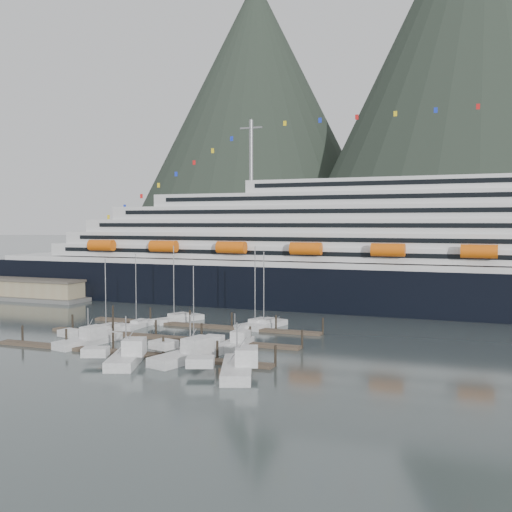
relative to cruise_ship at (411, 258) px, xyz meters
The scene contains 18 objects.
ground 63.76m from the cruise_ship, 118.66° to the right, with size 1600.00×1600.00×0.00m, color #414C4B.
mountains 555.11m from the cruise_ship, 87.59° to the left, with size 870.00×440.00×420.00m.
cruise_ship is the anchor object (origin of this frame).
warehouse 103.31m from the cruise_ship, behind, with size 46.00×20.00×5.80m.
dock_near 74.63m from the cruise_ship, 118.31° to the right, with size 48.18×2.28×3.20m.
dock_mid 63.65m from the cruise_ship, 123.96° to the right, with size 48.18×2.28×3.20m.
dock_far 53.59m from the cruise_ship, 131.95° to the right, with size 48.18×2.28×3.20m.
sailboat_a 70.52m from the cruise_ship, 133.94° to the right, with size 4.34×9.71×14.07m.
sailboat_b 64.43m from the cruise_ship, 136.86° to the right, with size 2.68×9.34×14.64m.
sailboat_d 63.67m from the cruise_ship, 115.89° to the right, with size 3.55×10.23×13.67m.
sailboat_e 55.98m from the cruise_ship, 140.34° to the right, with size 7.35×11.50×16.13m.
sailboat_f 43.36m from the cruise_ship, 123.24° to the right, with size 5.53×10.75×15.28m.
sailboat_g 44.26m from the cruise_ship, 125.09° to the right, with size 6.50×11.65×16.26m.
trawler_a 76.54m from the cruise_ship, 126.55° to the right, with size 9.31×12.66×6.70m.
trawler_b 77.64m from the cruise_ship, 114.39° to the right, with size 10.13×12.24×7.59m.
trawler_c 69.80m from the cruise_ship, 110.60° to the right, with size 10.98×14.83×7.34m.
trawler_d 72.33m from the cruise_ship, 101.67° to the right, with size 10.89×13.41×7.70m.
trawler_e 59.96m from the cruise_ship, 111.04° to the right, with size 7.38×9.69×6.22m.
Camera 1 is at (46.51, -87.48, 20.21)m, focal length 42.00 mm.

